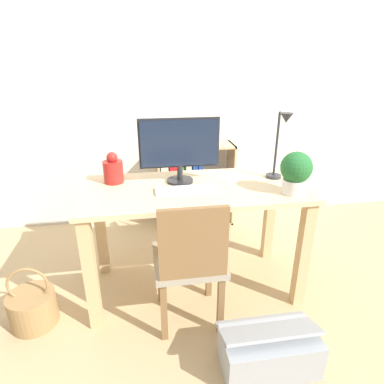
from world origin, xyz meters
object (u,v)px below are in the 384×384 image
object	(u,v)px
desk_lamp	(281,140)
chair	(190,260)
keyboard	(187,190)
storage_box	(269,350)
monitor	(179,146)
vase	(113,170)
potted_plant	(296,172)
basket	(33,307)
bookshelf	(185,189)

from	to	relation	value
desk_lamp	chair	bearing A→B (deg)	-149.53
keyboard	chair	distance (m)	0.42
storage_box	monitor	bearing A→B (deg)	112.89
keyboard	vase	world-z (taller)	vase
desk_lamp	monitor	bearing A→B (deg)	173.19
potted_plant	basket	world-z (taller)	potted_plant
potted_plant	desk_lamp	bearing A→B (deg)	91.77
desk_lamp	chair	world-z (taller)	desk_lamp
monitor	desk_lamp	world-z (taller)	desk_lamp
vase	basket	size ratio (longest dim) A/B	0.51
monitor	potted_plant	size ratio (longest dim) A/B	2.00
keyboard	basket	xyz separation A→B (m)	(-0.96, -0.14, -0.64)
vase	bookshelf	bearing A→B (deg)	54.25
monitor	keyboard	distance (m)	0.29
vase	chair	distance (m)	0.76
desk_lamp	chair	distance (m)	0.94
bookshelf	storage_box	bearing A→B (deg)	-83.33
bookshelf	storage_box	xyz separation A→B (m)	(0.20, -1.68, -0.24)
potted_plant	basket	bearing A→B (deg)	-179.92
vase	potted_plant	distance (m)	1.13
chair	bookshelf	world-z (taller)	chair
keyboard	storage_box	size ratio (longest dim) A/B	0.77
keyboard	desk_lamp	xyz separation A→B (m)	(0.61, 0.10, 0.26)
vase	desk_lamp	distance (m)	1.08
bookshelf	monitor	bearing A→B (deg)	-100.04
vase	desk_lamp	xyz separation A→B (m)	(1.06, -0.13, 0.19)
chair	basket	size ratio (longest dim) A/B	2.09
storage_box	potted_plant	bearing A→B (deg)	60.33
desk_lamp	basket	size ratio (longest dim) A/B	1.12
desk_lamp	potted_plant	xyz separation A→B (m)	(0.01, -0.23, -0.14)
chair	bookshelf	distance (m)	1.32
keyboard	bookshelf	size ratio (longest dim) A/B	0.49
storage_box	basket	bearing A→B (deg)	158.16
vase	bookshelf	distance (m)	1.10
bookshelf	storage_box	size ratio (longest dim) A/B	1.56
potted_plant	basket	distance (m)	1.76
monitor	basket	world-z (taller)	monitor
monitor	potted_plant	world-z (taller)	monitor
monitor	vase	distance (m)	0.45
keyboard	basket	bearing A→B (deg)	-171.92
monitor	chair	xyz separation A→B (m)	(-0.00, -0.45, -0.54)
keyboard	storage_box	bearing A→B (deg)	-63.49
keyboard	chair	size ratio (longest dim) A/B	0.46
potted_plant	bookshelf	xyz separation A→B (m)	(-0.49, 1.16, -0.53)
vase	potted_plant	xyz separation A→B (m)	(1.07, -0.36, 0.05)
keyboard	potted_plant	xyz separation A→B (m)	(0.62, -0.13, 0.13)
keyboard	desk_lamp	bearing A→B (deg)	8.86
monitor	storage_box	bearing A→B (deg)	-67.11
vase	bookshelf	xyz separation A→B (m)	(0.58, 0.80, -0.48)
vase	chair	world-z (taller)	vase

